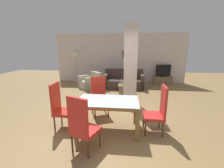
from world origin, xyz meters
TOP-DOWN VIEW (x-y plane):
  - ground_plane at (0.00, 0.00)m, footprint 18.00×18.00m
  - back_wall at (0.00, 5.22)m, footprint 7.20×0.09m
  - divider_pillar at (0.54, 1.77)m, footprint 0.43×0.32m
  - dining_table at (0.00, 0.00)m, footprint 1.45×0.89m
  - dining_chair_far_left at (-0.36, 0.84)m, footprint 0.60×0.60m
  - dining_chair_near_left at (-0.36, -0.85)m, footprint 0.60×0.60m
  - dining_chair_head_left at (-1.16, 0.00)m, footprint 0.46×0.46m
  - dining_chair_head_right at (1.16, 0.00)m, footprint 0.46×0.46m
  - sofa at (0.28, 3.94)m, footprint 1.89×0.86m
  - armchair at (-1.33, 3.70)m, footprint 1.19×1.19m
  - coffee_table at (0.41, 2.88)m, footprint 0.68×0.55m
  - bottle at (0.21, 2.95)m, footprint 0.07×0.07m
  - tv_stand at (2.36, 4.94)m, footprint 0.98×0.40m
  - tv_screen at (2.36, 4.94)m, footprint 0.81×0.27m
  - floor_lamp at (-2.39, 4.81)m, footprint 0.34×0.34m

SIDE VIEW (x-z plane):
  - ground_plane at x=0.00m, z-range 0.00..0.00m
  - tv_stand at x=2.36m, z-range 0.00..0.42m
  - coffee_table at x=0.41m, z-range 0.01..0.43m
  - armchair at x=-1.33m, z-range -0.11..0.67m
  - sofa at x=0.28m, z-range -0.14..0.75m
  - bottle at x=0.21m, z-range 0.39..0.64m
  - dining_chair_far_left at x=-0.36m, z-range 0.01..1.14m
  - dining_chair_near_left at x=-0.36m, z-range 0.01..1.14m
  - dining_chair_head_left at x=-1.16m, z-range 0.01..1.14m
  - dining_chair_head_right at x=1.16m, z-range 0.01..1.14m
  - dining_table at x=0.00m, z-range 0.21..0.97m
  - tv_screen at x=2.36m, z-range 0.41..1.04m
  - divider_pillar at x=0.54m, z-range 0.00..2.70m
  - back_wall at x=0.00m, z-range 0.00..2.70m
  - floor_lamp at x=-2.39m, z-range 0.57..2.25m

